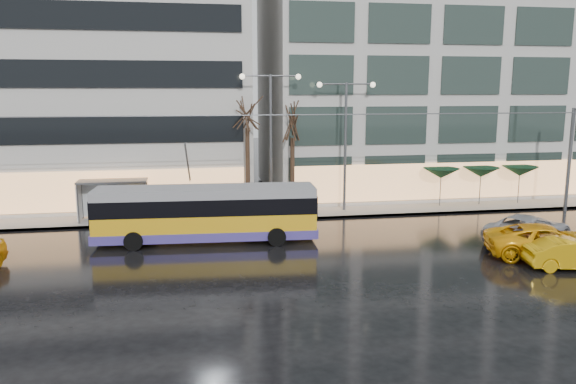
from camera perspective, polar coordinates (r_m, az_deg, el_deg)
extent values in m
plane|color=black|center=(26.71, -2.64, -7.54)|extent=(140.00, 140.00, 0.00)
cube|color=gray|center=(40.38, -2.36, -1.23)|extent=(80.00, 10.00, 0.15)
cube|color=slate|center=(35.59, -1.31, -2.82)|extent=(80.00, 0.10, 0.15)
cube|color=#BBB9B3|center=(46.12, -26.80, 12.98)|extent=(34.00, 14.00, 22.00)
cube|color=#BBB9B3|center=(49.65, 17.25, 15.09)|extent=(32.00, 14.00, 25.00)
cube|color=gold|center=(30.84, -8.28, -3.19)|extent=(11.87, 3.13, 1.47)
cube|color=#44378B|center=(30.95, -8.26, -4.07)|extent=(11.91, 3.17, 0.49)
cube|color=black|center=(30.60, -8.34, -1.23)|extent=(11.89, 3.15, 0.88)
cube|color=gray|center=(30.47, -8.37, 0.03)|extent=(11.87, 3.13, 0.49)
cube|color=black|center=(31.00, 2.64, -1.26)|extent=(0.19, 2.25, 1.27)
cube|color=black|center=(31.38, -19.17, -1.69)|extent=(0.19, 2.25, 1.27)
cylinder|color=black|center=(32.25, -1.57, -3.46)|extent=(1.00, 0.40, 0.98)
cylinder|color=black|center=(29.89, -1.15, -4.59)|extent=(1.00, 0.40, 0.98)
cylinder|color=black|center=(32.48, -14.79, -3.71)|extent=(1.00, 0.40, 0.98)
cylinder|color=black|center=(30.14, -15.43, -4.84)|extent=(1.00, 0.40, 0.98)
cylinder|color=#595B60|center=(31.22, -10.19, 2.86)|extent=(0.27, 3.64, 2.58)
cylinder|color=#595B60|center=(31.70, -10.13, 2.98)|extent=(0.27, 3.64, 2.58)
cylinder|color=#595B60|center=(42.34, 26.68, 2.91)|extent=(0.24, 0.24, 7.00)
cylinder|color=#595B60|center=(31.27, -2.27, 7.80)|extent=(42.00, 0.04, 0.04)
cylinder|color=#595B60|center=(31.76, -2.39, 7.84)|extent=(42.00, 0.04, 0.04)
cube|color=#595B60|center=(36.47, -17.41, 1.07)|extent=(4.20, 1.60, 0.12)
cube|color=silver|center=(37.36, -17.17, -0.65)|extent=(4.00, 0.05, 2.20)
cube|color=white|center=(37.01, -20.45, -0.95)|extent=(0.10, 1.40, 2.20)
cylinder|color=#595B60|center=(36.32, -20.57, -1.17)|extent=(0.10, 0.10, 2.40)
cylinder|color=#595B60|center=(37.67, -20.19, -0.74)|extent=(0.10, 0.10, 2.40)
cylinder|color=#595B60|center=(35.79, -14.27, -0.98)|extent=(0.10, 0.10, 2.40)
cylinder|color=#595B60|center=(37.16, -14.12, -0.56)|extent=(0.10, 0.10, 2.40)
cylinder|color=#595B60|center=(36.55, -1.75, 4.80)|extent=(0.18, 0.18, 9.00)
cylinder|color=#595B60|center=(36.27, -3.23, 11.71)|extent=(1.80, 0.10, 0.10)
cylinder|color=#595B60|center=(36.52, -0.36, 11.72)|extent=(1.80, 0.10, 0.10)
sphere|color=#FFF2CC|center=(36.17, -4.67, 11.62)|extent=(0.36, 0.36, 0.36)
sphere|color=#FFF2CC|center=(36.68, 1.05, 11.63)|extent=(0.36, 0.36, 0.36)
cylinder|color=#595B60|center=(37.61, 5.84, 4.53)|extent=(0.18, 0.18, 8.50)
cylinder|color=#595B60|center=(37.18, 4.60, 10.89)|extent=(1.80, 0.10, 0.10)
cylinder|color=#595B60|center=(37.67, 7.30, 10.83)|extent=(1.80, 0.10, 0.10)
sphere|color=#FFF2CC|center=(36.97, 3.22, 10.83)|extent=(0.36, 0.36, 0.36)
sphere|color=#FFF2CC|center=(37.95, 8.62, 10.72)|extent=(0.36, 0.36, 0.36)
cylinder|color=black|center=(36.77, -4.10, 2.15)|extent=(0.28, 0.28, 5.60)
cylinder|color=black|center=(37.44, 0.45, 1.78)|extent=(0.28, 0.28, 4.90)
cylinder|color=#595B60|center=(40.68, 15.21, 0.18)|extent=(0.06, 0.06, 2.20)
cone|color=black|center=(40.49, 15.29, 1.85)|extent=(2.50, 2.50, 0.70)
cylinder|color=#595B60|center=(42.03, 18.92, 0.30)|extent=(0.06, 0.06, 2.20)
cone|color=black|center=(41.85, 19.01, 1.92)|extent=(2.50, 2.50, 0.70)
cylinder|color=#595B60|center=(43.55, 22.38, 0.42)|extent=(0.06, 0.06, 2.20)
cone|color=black|center=(43.38, 22.49, 1.98)|extent=(2.50, 2.50, 0.70)
imported|color=#D69C0B|center=(29.25, 26.96, -5.64)|extent=(4.52, 2.31, 1.42)
imported|color=#FFB10D|center=(30.59, 24.84, -4.60)|extent=(6.36, 4.20, 1.63)
imported|color=#A7A7AC|center=(33.19, 23.23, -3.42)|extent=(6.10, 4.77, 1.54)
imported|color=black|center=(35.50, -13.71, -1.60)|extent=(0.72, 0.58, 1.73)
imported|color=#E54C97|center=(35.33, -13.77, -0.20)|extent=(1.21, 1.22, 0.88)
imported|color=black|center=(37.74, -15.09, -1.11)|extent=(0.79, 0.64, 1.52)
imported|color=black|center=(35.76, -17.96, -1.83)|extent=(1.13, 0.78, 1.61)
imported|color=black|center=(35.58, -18.04, -0.34)|extent=(0.96, 0.96, 0.72)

